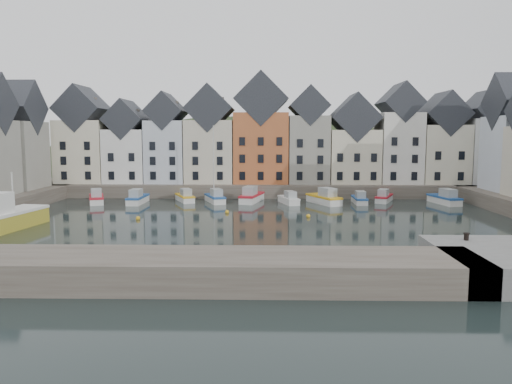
{
  "coord_description": "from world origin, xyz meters",
  "views": [
    {
      "loc": [
        0.96,
        -54.03,
        9.94
      ],
      "look_at": [
        -0.3,
        6.0,
        2.93
      ],
      "focal_mm": 35.0,
      "sensor_mm": 36.0,
      "label": 1
    }
  ],
  "objects": [
    {
      "name": "boat_b",
      "position": [
        -17.54,
        16.48,
        0.7
      ],
      "size": [
        2.01,
        6.2,
        2.37
      ],
      "rotation": [
        0.0,
        0.0,
        -0.02
      ],
      "color": "silver",
      "rests_on": "ground"
    },
    {
      "name": "boat_d",
      "position": [
        -6.48,
        17.8,
        0.74
      ],
      "size": [
        3.77,
        6.23,
        11.38
      ],
      "rotation": [
        0.0,
        0.0,
        0.35
      ],
      "color": "silver",
      "rests_on": "ground"
    },
    {
      "name": "boat_a",
      "position": [
        -23.52,
        16.63,
        0.71
      ],
      "size": [
        3.87,
        6.48,
        2.38
      ],
      "rotation": [
        0.0,
        0.0,
        0.34
      ],
      "color": "silver",
      "rests_on": "ground"
    },
    {
      "name": "boat_j",
      "position": [
        26.43,
        16.93,
        0.74
      ],
      "size": [
        3.21,
        6.71,
        2.47
      ],
      "rotation": [
        0.0,
        0.0,
        0.19
      ],
      "color": "silver",
      "rests_on": "ground"
    },
    {
      "name": "boat_c",
      "position": [
        -11.05,
        18.73,
        0.65
      ],
      "size": [
        3.8,
        5.9,
        2.17
      ],
      "rotation": [
        0.0,
        0.0,
        0.4
      ],
      "color": "silver",
      "rests_on": "ground"
    },
    {
      "name": "ground",
      "position": [
        0.0,
        0.0,
        0.0
      ],
      "size": [
        260.0,
        260.0,
        0.0
      ],
      "primitive_type": "plane",
      "color": "black",
      "rests_on": "ground"
    },
    {
      "name": "far_quay",
      "position": [
        0.0,
        30.0,
        1.0
      ],
      "size": [
        90.0,
        16.0,
        2.0
      ],
      "primitive_type": "cube",
      "color": "#4C443A",
      "rests_on": "ground"
    },
    {
      "name": "near_wall",
      "position": [
        -10.0,
        -22.0,
        1.0
      ],
      "size": [
        50.0,
        6.0,
        2.0
      ],
      "primitive_type": "cube",
      "color": "#4C443A",
      "rests_on": "ground"
    },
    {
      "name": "hillside",
      "position": [
        0.02,
        56.0,
        -17.96
      ],
      "size": [
        153.6,
        70.4,
        64.0
      ],
      "color": "#26341A",
      "rests_on": "ground"
    },
    {
      "name": "boat_g",
      "position": [
        9.26,
        16.67,
        0.78
      ],
      "size": [
        4.78,
        7.09,
        2.62
      ],
      "rotation": [
        0.0,
        0.0,
        0.43
      ],
      "color": "silver",
      "rests_on": "ground"
    },
    {
      "name": "boat_i",
      "position": [
        18.24,
        18.93,
        0.64
      ],
      "size": [
        3.8,
        5.81,
        2.14
      ],
      "rotation": [
        0.0,
        0.0,
        -0.41
      ],
      "color": "silver",
      "rests_on": "ground"
    },
    {
      "name": "boat_e",
      "position": [
        -1.23,
        18.38,
        0.78
      ],
      "size": [
        3.72,
        7.14,
        2.62
      ],
      "rotation": [
        0.0,
        0.0,
        -0.25
      ],
      "color": "silver",
      "rests_on": "ground"
    },
    {
      "name": "boat_h",
      "position": [
        14.33,
        17.11,
        0.61
      ],
      "size": [
        1.74,
        5.38,
        2.06
      ],
      "rotation": [
        0.0,
        0.0,
        -0.01
      ],
      "color": "silver",
      "rests_on": "ground"
    },
    {
      "name": "mooring_buoys",
      "position": [
        -4.0,
        5.33,
        0.15
      ],
      "size": [
        20.5,
        5.5,
        0.5
      ],
      "color": "gold",
      "rests_on": "ground"
    },
    {
      "name": "far_terrace",
      "position": [
        3.21,
        28.0,
        8.88
      ],
      "size": [
        72.37,
        8.16,
        17.78
      ],
      "color": "beige",
      "rests_on": "far_quay"
    },
    {
      "name": "boat_f",
      "position": [
        4.19,
        16.74,
        0.62
      ],
      "size": [
        3.12,
        5.65,
        2.07
      ],
      "rotation": [
        0.0,
        0.0,
        0.28
      ],
      "color": "silver",
      "rests_on": "ground"
    },
    {
      "name": "mooring_bollard",
      "position": [
        16.0,
        -16.93,
        2.31
      ],
      "size": [
        0.48,
        0.48,
        0.56
      ],
      "color": "black",
      "rests_on": "near_quay"
    }
  ]
}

